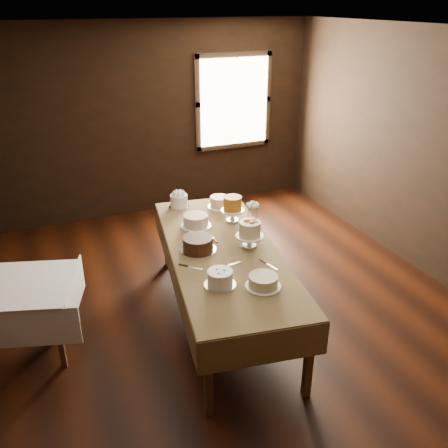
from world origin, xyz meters
The scene contains 22 objects.
floor centered at (0.00, 0.00, 0.00)m, with size 5.00×6.00×0.01m, color black.
ceiling centered at (0.00, 0.00, 2.80)m, with size 5.00×6.00×0.01m, color beige.
wall_back centered at (0.00, 3.00, 1.40)m, with size 5.00×0.02×2.80m, color black.
wall_right centered at (2.50, 0.00, 1.40)m, with size 0.02×6.00×2.80m, color black.
window centered at (1.30, 2.94, 1.60)m, with size 1.10×0.05×1.30m, color #FFEABF.
display_table centered at (-0.12, -0.06, 0.75)m, with size 1.40×2.75×0.81m.
side_table centered at (-1.95, 0.21, 0.62)m, with size 1.04×1.04×0.70m.
cake_meringue centered at (-0.20, 1.10, 0.89)m, with size 0.28×0.28×0.15m.
cake_speckled centered at (0.24, 0.92, 0.88)m, with size 0.28×0.28×0.13m.
cake_lattice centered at (-0.19, 0.53, 0.87)m, with size 0.33×0.33×0.12m.
cake_caramel centered at (0.23, 0.50, 0.94)m, with size 0.27×0.27×0.30m.
cake_chocolate centered at (-0.35, 0.01, 0.88)m, with size 0.36×0.36×0.14m.
cake_flowers centered at (0.14, -0.11, 0.94)m, with size 0.30×0.30×0.28m.
cake_swirl centered at (-0.39, -0.66, 0.88)m, with size 0.30×0.30×0.14m.
cake_cream centered at (-0.06, -0.82, 0.86)m, with size 0.31×0.31×0.11m.
cake_server_a centered at (-0.13, -0.37, 0.82)m, with size 0.24×0.03×0.01m, color silver.
cake_server_b centered at (0.16, -0.55, 0.82)m, with size 0.24×0.03×0.01m, color silver.
cake_server_c centered at (-0.13, 0.25, 0.82)m, with size 0.24×0.03×0.01m, color silver.
cake_server_d centered at (0.27, 0.22, 0.82)m, with size 0.24×0.03×0.01m, color silver.
cake_server_e centered at (-0.49, -0.30, 0.82)m, with size 0.24×0.03×0.01m, color silver.
flower_vase centered at (0.31, 0.17, 0.88)m, with size 0.12×0.12×0.13m, color #2D2823.
flower_bouquet centered at (0.31, 0.17, 1.06)m, with size 0.14×0.14×0.20m, color white, non-canonical shape.
Camera 1 is at (-1.68, -3.87, 3.03)m, focal length 38.21 mm.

